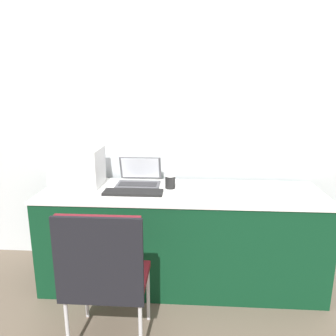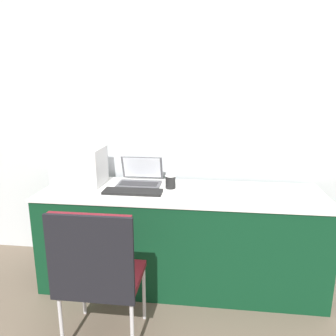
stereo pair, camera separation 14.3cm
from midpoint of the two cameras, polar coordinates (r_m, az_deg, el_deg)
name	(u,v)px [view 2 (the right image)]	position (r m, az deg, el deg)	size (l,w,h in m)	color
ground_plane	(177,305)	(2.68, 3.16, -22.75)	(14.00, 14.00, 0.00)	#6B5B4C
wall_back	(186,122)	(2.93, 4.53, 8.01)	(8.00, 0.05, 2.60)	silver
table	(181,237)	(2.76, 3.75, -11.96)	(2.23, 0.68, 0.80)	#0C381E
printer	(80,165)	(2.83, -13.74, 0.58)	(0.39, 0.32, 0.32)	silver
laptop_left	(140,178)	(2.79, -3.41, -1.77)	(0.36, 0.29, 0.22)	#4C4C51
external_keyboard	(133,192)	(2.57, -4.59, -4.15)	(0.46, 0.15, 0.02)	black
coffee_cup	(170,182)	(2.67, 1.97, -2.41)	(0.09, 0.09, 0.11)	black
chair	(96,267)	(2.05, -10.34, -16.60)	(0.50, 0.42, 0.93)	maroon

